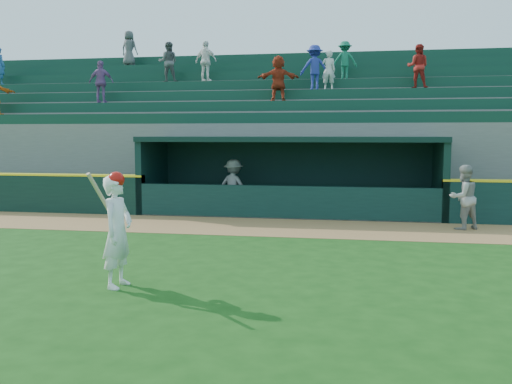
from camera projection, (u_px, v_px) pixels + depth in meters
ground at (241, 269)px, 10.75m from camera, size 120.00×120.00×0.00m
warning_track at (278, 227)px, 15.54m from camera, size 40.00×3.00×0.01m
dugout_player_front at (463, 197)px, 15.12m from camera, size 1.05×0.99×1.73m
dugout_player_inside at (234, 186)px, 18.57m from camera, size 1.26×0.96×1.72m
dugout at (291, 171)px, 18.45m from camera, size 9.40×2.80×2.46m
stands at (305, 138)px, 22.80m from camera, size 34.50×6.30×7.03m
batter_at_plate at (117, 230)px, 9.39m from camera, size 0.57×0.82×1.94m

